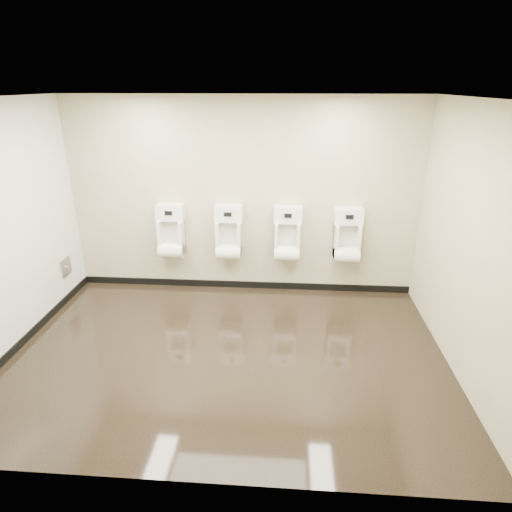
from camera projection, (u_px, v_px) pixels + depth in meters
The scene contains 12 objects.
ground at pixel (228, 353), 4.99m from camera, with size 5.00×3.50×0.00m, color black.
ceiling at pixel (221, 98), 3.94m from camera, with size 5.00×3.50×0.00m, color silver.
back_wall at pixel (242, 199), 6.08m from camera, with size 5.00×0.02×2.80m, color #B7B092.
front_wall at pixel (188, 330), 2.85m from camera, with size 5.00×0.02×2.80m, color #B7B092.
right_wall at pixel (471, 247), 4.30m from camera, with size 0.02×3.50×2.80m, color #B7B092.
skirting_back at pixel (243, 284), 6.58m from camera, with size 5.00×0.02×0.10m, color black.
skirting_left at pixel (23, 341), 5.14m from camera, with size 0.02×3.50×0.10m, color black.
access_panel at pixel (66, 267), 6.08m from camera, with size 0.04×0.25×0.25m.
urinal_0 at pixel (171, 235), 6.23m from camera, with size 0.41×0.31×0.76m.
urinal_1 at pixel (229, 236), 6.17m from camera, with size 0.41×0.31×0.76m.
urinal_2 at pixel (287, 238), 6.11m from camera, with size 0.41×0.31×0.76m.
urinal_3 at pixel (347, 239), 6.05m from camera, with size 0.41×0.31×0.76m.
Camera 1 is at (0.63, -4.16, 2.93)m, focal length 30.00 mm.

